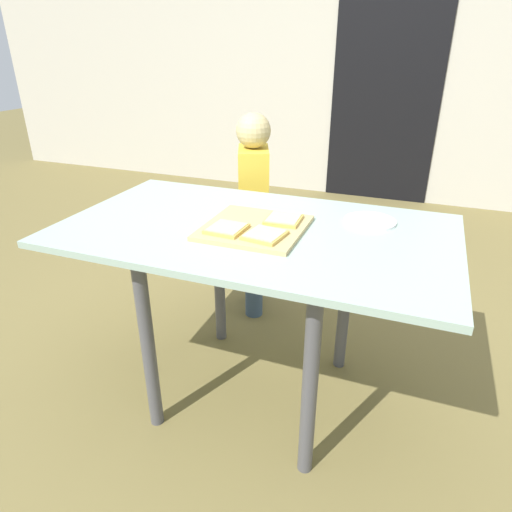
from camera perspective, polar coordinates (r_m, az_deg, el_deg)
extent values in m
plane|color=brown|center=(1.94, -0.07, -16.73)|extent=(16.00, 16.00, 0.00)
cube|color=#BCB7A8|center=(4.27, 15.59, 25.91)|extent=(8.00, 0.20, 2.78)
cube|color=black|center=(4.16, 16.31, 20.42)|extent=(0.90, 0.02, 2.00)
cube|color=#94AFA1|center=(1.55, -0.09, 3.27)|extent=(1.34, 0.77, 0.02)
cylinder|color=#4C4C51|center=(1.63, -13.60, -11.05)|extent=(0.05, 0.05, 0.70)
cylinder|color=#4C4C51|center=(1.43, 6.87, -16.23)|extent=(0.05, 0.05, 0.70)
cylinder|color=#4C4C51|center=(2.05, -4.74, -2.21)|extent=(0.05, 0.05, 0.70)
cylinder|color=#4C4C51|center=(1.90, 11.31, -5.08)|extent=(0.05, 0.05, 0.70)
cube|color=tan|center=(1.52, -0.20, 3.63)|extent=(0.33, 0.34, 0.02)
cube|color=gold|center=(1.56, 3.52, 4.64)|extent=(0.12, 0.13, 0.01)
cube|color=#F2D190|center=(1.56, 3.52, 4.89)|extent=(0.11, 0.11, 0.00)
cube|color=gold|center=(1.43, 1.13, 2.67)|extent=(0.13, 0.14, 0.01)
cube|color=#F2D190|center=(1.42, 1.13, 2.94)|extent=(0.12, 0.12, 0.00)
cube|color=gold|center=(1.48, -3.76, 3.47)|extent=(0.12, 0.13, 0.01)
cube|color=#F2D190|center=(1.48, -3.76, 3.73)|extent=(0.11, 0.12, 0.00)
cylinder|color=white|center=(1.64, 14.31, 4.33)|extent=(0.18, 0.18, 0.01)
cylinder|color=#3B5067|center=(2.40, -0.31, -0.33)|extent=(0.09, 0.09, 0.51)
cylinder|color=#3B5067|center=(2.27, -0.27, -1.87)|extent=(0.09, 0.09, 0.51)
cube|color=gold|center=(2.18, -0.32, 9.10)|extent=(0.22, 0.27, 0.35)
sphere|color=tan|center=(2.12, -0.33, 15.69)|extent=(0.16, 0.16, 0.16)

